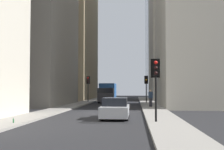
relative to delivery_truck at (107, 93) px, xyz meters
The scene contains 12 objects.
ground_plane 18.56m from the delivery_truck, behind, with size 135.00×135.00×0.00m, color #262628.
sidewalk_right 18.76m from the delivery_truck, behind, with size 90.00×2.20×0.14m, color gray.
sidewalk_left 19.42m from the delivery_truck, 162.26° to the right, with size 90.00×2.20×0.14m, color gray.
building_left_far 22.21m from the delivery_truck, 47.06° to the right, with size 15.39×10.50×32.88m.
building_right_far 18.40m from the delivery_truck, 36.41° to the left, with size 18.06×10.00×22.74m.
delivery_truck is the anchor object (origin of this frame).
sedan_silver 23.99m from the delivery_truck, behind, with size 4.30×1.78×1.42m.
traffic_light_foreground 27.18m from the delivery_truck, 168.72° to the right, with size 0.43×0.52×3.61m.
traffic_light_midblock 6.53m from the delivery_truck, 117.82° to the right, with size 0.43×0.52×3.69m.
traffic_light_far_junction 3.24m from the delivery_truck, 107.23° to the left, with size 0.43×0.52×3.74m.
pedestrian 13.31m from the delivery_truck, 154.35° to the right, with size 0.26×0.44×1.81m.
discarded_bottle 28.03m from the delivery_truck, behind, with size 0.07×0.07×0.27m.
Camera 1 is at (-25.17, -2.75, 1.98)m, focal length 47.25 mm.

